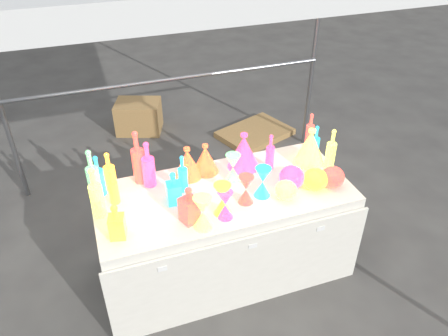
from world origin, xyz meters
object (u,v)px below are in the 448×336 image
object	(u,v)px
decanter_0	(116,221)
hourglass_0	(246,189)
cardboard_box_closed	(139,117)
globe_0	(315,180)
lampshade_0	(206,158)
display_table	(224,232)
bottle_0	(109,172)

from	to	relation	value
decanter_0	hourglass_0	bearing A→B (deg)	16.74
cardboard_box_closed	hourglass_0	world-z (taller)	hourglass_0
globe_0	lampshade_0	xyz separation A→B (m)	(-0.66, 0.46, 0.05)
display_table	lampshade_0	size ratio (longest dim) A/B	7.93
hourglass_0	bottle_0	bearing A→B (deg)	152.19
cardboard_box_closed	lampshade_0	world-z (taller)	lampshade_0
bottle_0	lampshade_0	world-z (taller)	bottle_0
hourglass_0	globe_0	size ratio (longest dim) A/B	1.20
hourglass_0	globe_0	bearing A→B (deg)	-2.29
hourglass_0	cardboard_box_closed	bearing A→B (deg)	97.59
cardboard_box_closed	hourglass_0	bearing A→B (deg)	-62.53
display_table	lampshade_0	bearing A→B (deg)	99.15
display_table	cardboard_box_closed	bearing A→B (deg)	95.69
hourglass_0	globe_0	distance (m)	0.52
cardboard_box_closed	lampshade_0	xyz separation A→B (m)	(0.19, -2.12, 0.68)
cardboard_box_closed	bottle_0	size ratio (longest dim) A/B	1.68
cardboard_box_closed	hourglass_0	xyz separation A→B (m)	(0.34, -2.55, 0.67)
display_table	bottle_0	size ratio (longest dim) A/B	6.06
decanter_0	globe_0	world-z (taller)	decanter_0
decanter_0	globe_0	bearing A→B (deg)	14.48
bottle_0	decanter_0	world-z (taller)	bottle_0
hourglass_0	lampshade_0	bearing A→B (deg)	108.61
decanter_0	lampshade_0	size ratio (longest dim) A/B	1.06
bottle_0	decanter_0	size ratio (longest dim) A/B	1.24
cardboard_box_closed	lampshade_0	distance (m)	2.23
cardboard_box_closed	display_table	bearing A→B (deg)	-64.43
cardboard_box_closed	bottle_0	bearing A→B (deg)	-83.41
display_table	lampshade_0	distance (m)	0.57
display_table	globe_0	bearing A→B (deg)	-15.29
decanter_0	hourglass_0	xyz separation A→B (m)	(0.86, 0.06, -0.02)
cardboard_box_closed	globe_0	size ratio (longest dim) A/B	2.92
cardboard_box_closed	decanter_0	size ratio (longest dim) A/B	2.08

